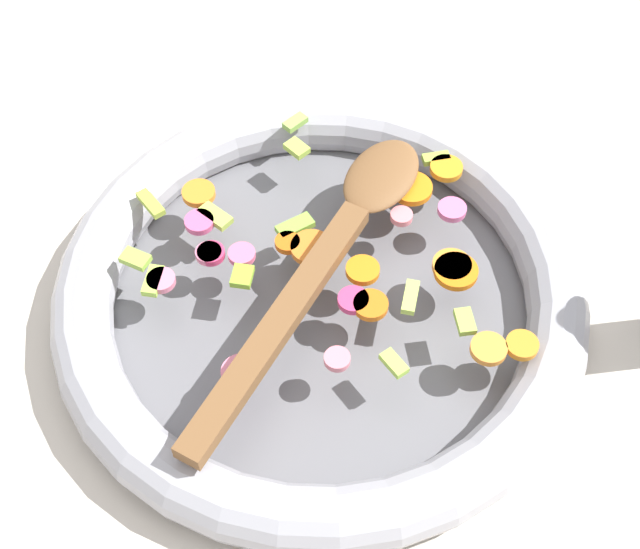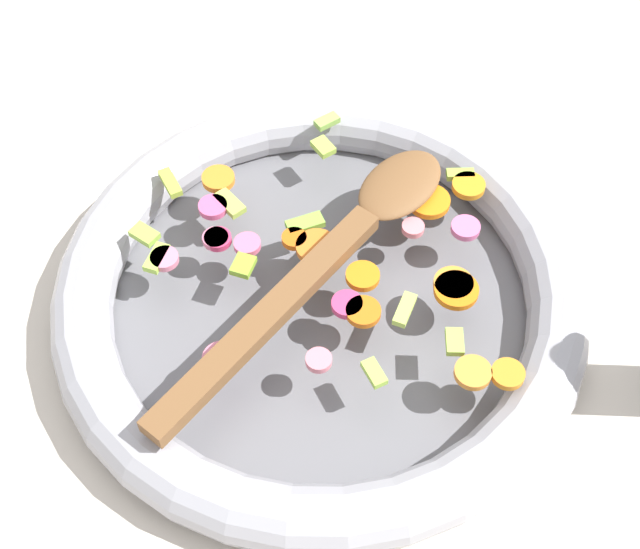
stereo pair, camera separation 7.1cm
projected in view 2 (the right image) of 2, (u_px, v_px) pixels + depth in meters
The scene contains 4 objects.
ground_plane at pixel (320, 309), 0.75m from camera, with size 4.00×4.00×0.00m, color beige.
skillet at pixel (320, 294), 0.73m from camera, with size 0.44×0.44×0.05m.
chopped_vegetables at pixel (342, 257), 0.72m from camera, with size 0.32×0.29×0.01m.
wooden_spoon at pixel (335, 250), 0.71m from camera, with size 0.22×0.31×0.01m.
Camera 2 is at (-0.05, 0.41, 0.63)m, focal length 50.00 mm.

